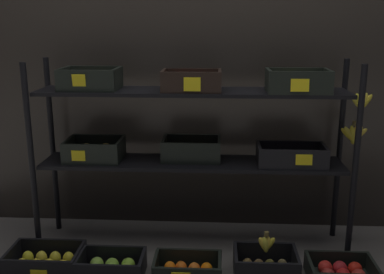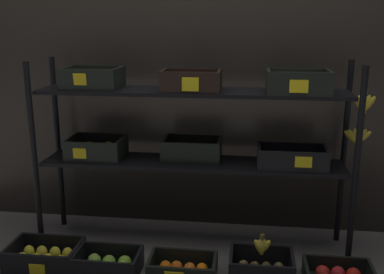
# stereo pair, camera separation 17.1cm
# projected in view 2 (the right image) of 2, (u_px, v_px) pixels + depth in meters

# --- Properties ---
(ground_plane) EXTENTS (10.00, 10.00, 0.00)m
(ground_plane) POSITION_uv_depth(u_px,v_px,m) (192.00, 244.00, 2.69)
(ground_plane) COLOR #605B56
(storefront_wall) EXTENTS (4.12, 0.12, 2.23)m
(storefront_wall) POSITION_uv_depth(u_px,v_px,m) (199.00, 49.00, 2.76)
(storefront_wall) COLOR #2D2823
(storefront_wall) RESTS_ON ground_plane
(display_rack) EXTENTS (1.86, 0.35, 1.08)m
(display_rack) POSITION_uv_depth(u_px,v_px,m) (196.00, 125.00, 2.51)
(display_rack) COLOR black
(display_rack) RESTS_ON ground_plane
(crate_ground_lemon) EXTENTS (0.38, 0.25, 0.12)m
(crate_ground_lemon) POSITION_uv_depth(u_px,v_px,m) (45.00, 257.00, 2.44)
(crate_ground_lemon) COLOR black
(crate_ground_lemon) RESTS_ON ground_plane
(crate_ground_apple_green) EXTENTS (0.34, 0.21, 0.12)m
(crate_ground_apple_green) POSITION_uv_depth(u_px,v_px,m) (108.00, 264.00, 2.38)
(crate_ground_apple_green) COLOR black
(crate_ground_apple_green) RESTS_ON ground_plane
(crate_ground_tangerine) EXTENTS (0.35, 0.22, 0.11)m
(crate_ground_tangerine) POSITION_uv_depth(u_px,v_px,m) (182.00, 270.00, 2.33)
(crate_ground_tangerine) COLOR black
(crate_ground_tangerine) RESTS_ON ground_plane
(crate_ground_kiwi) EXTENTS (0.32, 0.23, 0.14)m
(crate_ground_kiwi) POSITION_uv_depth(u_px,v_px,m) (261.00, 270.00, 2.31)
(crate_ground_kiwi) COLOR black
(crate_ground_kiwi) RESTS_ON ground_plane
(banana_bunch_loose) EXTENTS (0.11, 0.04, 0.11)m
(banana_bunch_loose) POSITION_uv_depth(u_px,v_px,m) (262.00, 246.00, 2.27)
(banana_bunch_loose) COLOR brown
(banana_bunch_loose) RESTS_ON crate_ground_kiwi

